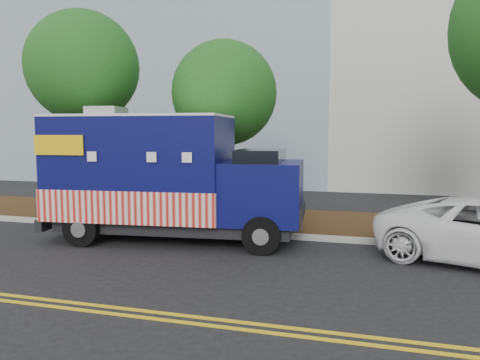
# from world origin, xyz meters

# --- Properties ---
(ground) EXTENTS (120.00, 120.00, 0.00)m
(ground) POSITION_xyz_m (0.00, 0.00, 0.00)
(ground) COLOR black
(ground) RESTS_ON ground
(curb) EXTENTS (120.00, 0.18, 0.15)m
(curb) POSITION_xyz_m (0.00, 1.40, 0.07)
(curb) COLOR #9E9E99
(curb) RESTS_ON ground
(mulch_strip) EXTENTS (120.00, 4.00, 0.15)m
(mulch_strip) POSITION_xyz_m (0.00, 3.50, 0.07)
(mulch_strip) COLOR black
(mulch_strip) RESTS_ON ground
(centerline_near) EXTENTS (120.00, 0.10, 0.01)m
(centerline_near) POSITION_xyz_m (0.00, -4.45, 0.01)
(centerline_near) COLOR gold
(centerline_near) RESTS_ON ground
(centerline_far) EXTENTS (120.00, 0.10, 0.01)m
(centerline_far) POSITION_xyz_m (0.00, -4.70, 0.01)
(centerline_far) COLOR gold
(centerline_far) RESTS_ON ground
(tree_a) EXTENTS (3.77, 3.77, 7.01)m
(tree_a) POSITION_xyz_m (-5.37, 2.80, 5.11)
(tree_a) COLOR #38281C
(tree_a) RESTS_ON ground
(tree_b) EXTENTS (3.48, 3.48, 5.96)m
(tree_b) POSITION_xyz_m (-0.66, 3.75, 4.21)
(tree_b) COLOR #38281C
(tree_b) RESTS_ON ground
(sign_post) EXTENTS (0.06, 0.06, 2.40)m
(sign_post) POSITION_xyz_m (-4.41, 1.69, 1.20)
(sign_post) COLOR #473828
(sign_post) RESTS_ON ground
(food_truck) EXTENTS (7.11, 3.26, 3.63)m
(food_truck) POSITION_xyz_m (-1.34, 0.42, 1.64)
(food_truck) COLOR black
(food_truck) RESTS_ON ground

